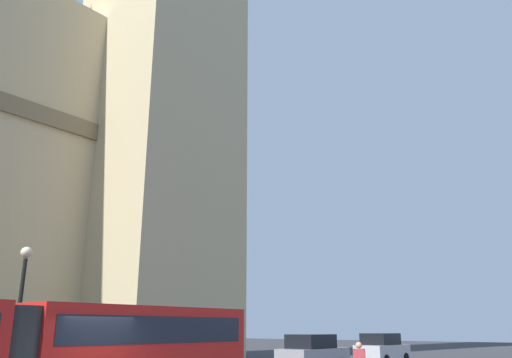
% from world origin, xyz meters
% --- Properties ---
extents(articulated_bus, '(18.18, 2.54, 2.90)m').
position_xyz_m(articulated_bus, '(-2.26, 1.99, 1.75)').
color(articulated_bus, red).
rests_on(articulated_bus, ground_plane).
extents(sedan_lead, '(4.40, 1.86, 1.85)m').
position_xyz_m(sedan_lead, '(13.83, 2.04, 0.91)').
color(sedan_lead, gray).
rests_on(sedan_lead, ground_plane).
extents(sedan_trailing, '(4.40, 1.86, 1.85)m').
position_xyz_m(sedan_trailing, '(21.60, 1.93, 0.91)').
color(sedan_trailing, '#B7B7BC').
rests_on(sedan_trailing, ground_plane).
extents(street_lamp, '(0.44, 0.44, 5.27)m').
position_xyz_m(street_lamp, '(0.21, 6.50, 3.06)').
color(street_lamp, black).
rests_on(street_lamp, ground_plane).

